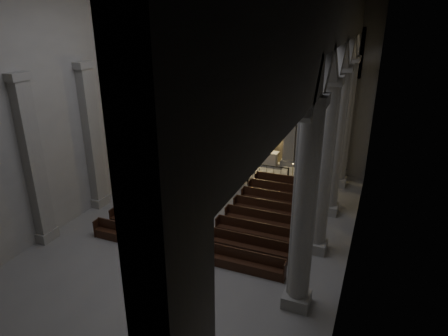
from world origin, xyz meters
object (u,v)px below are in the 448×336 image
(altar, at_px, (265,158))
(candle_stand_right, at_px, (292,177))
(altar_rail, at_px, (253,167))
(candle_stand_left, at_px, (213,161))
(worshipper, at_px, (246,176))
(pews, at_px, (220,209))

(altar, relative_size, candle_stand_right, 1.50)
(altar_rail, relative_size, candle_stand_left, 3.90)
(candle_stand_right, distance_m, worshipper, 3.05)
(altar_rail, bearing_deg, candle_stand_right, 2.71)
(altar, relative_size, worshipper, 1.56)
(candle_stand_left, bearing_deg, pews, -63.72)
(altar_rail, relative_size, worshipper, 4.09)
(pews, relative_size, worshipper, 7.90)
(worshipper, bearing_deg, pews, -98.16)
(altar, bearing_deg, candle_stand_right, -39.61)
(candle_stand_right, relative_size, pews, 0.13)
(altar_rail, xyz_separation_m, candle_stand_right, (2.67, 0.13, -0.30))
(pews, height_order, worshipper, worshipper)
(altar, distance_m, candle_stand_left, 3.70)
(altar, height_order, altar_rail, altar)
(altar_rail, xyz_separation_m, pews, (-0.00, -5.71, -0.34))
(candle_stand_left, distance_m, pews, 7.28)
(pews, bearing_deg, worshipper, 89.37)
(altar, xyz_separation_m, candle_stand_right, (2.46, -2.03, -0.29))
(altar_rail, height_order, pews, altar_rail)
(candle_stand_left, height_order, candle_stand_right, candle_stand_left)
(altar_rail, distance_m, candle_stand_right, 2.69)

